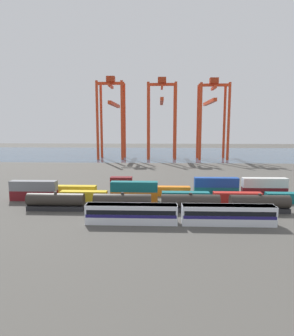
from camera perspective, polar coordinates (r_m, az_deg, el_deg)
ground_plane at (r=120.21m, az=4.59°, el=-1.26°), size 420.00×420.00×0.00m
harbour_water at (r=212.15m, az=3.61°, el=2.80°), size 400.00×110.00×0.01m
passenger_train at (r=60.25m, az=6.24°, el=-8.64°), size 37.43×3.14×3.90m
freight_tank_row at (r=68.59m, az=1.77°, el=-6.60°), size 59.77×2.88×4.34m
shipping_container_0 at (r=84.01m, az=-20.79°, el=-4.92°), size 12.10×2.44×2.60m
shipping_container_1 at (r=83.49m, az=-20.88°, el=-3.18°), size 12.10×2.44×2.60m
shipping_container_2 at (r=79.79m, az=-11.99°, el=-5.23°), size 12.10×2.44×2.60m
shipping_container_3 at (r=77.62m, az=-2.45°, el=-5.44°), size 12.10×2.44×2.60m
shipping_container_4 at (r=77.05m, az=-2.46°, el=-3.56°), size 12.10×2.44×2.60m
shipping_container_5 at (r=77.66m, az=7.35°, el=-5.49°), size 12.10×2.44×2.60m
shipping_container_6 at (r=79.92m, az=16.87°, el=-5.39°), size 12.10×2.44×2.60m
shipping_container_7 at (r=84.22m, az=25.64°, el=-5.16°), size 12.10×2.44×2.60m
shipping_container_8 at (r=87.28m, az=-13.60°, el=-4.14°), size 12.10×2.44×2.60m
shipping_container_9 at (r=84.63m, az=-4.92°, el=-4.32°), size 6.04×2.44×2.60m
shipping_container_10 at (r=84.11m, az=-4.94°, el=-2.59°), size 6.04×2.44×2.60m
shipping_container_11 at (r=84.01m, az=4.11°, el=-4.41°), size 12.10×2.44×2.60m
shipping_container_12 at (r=85.47m, az=13.05°, el=-4.38°), size 12.10×2.44×2.60m
shipping_container_13 at (r=84.96m, az=13.11°, el=-2.67°), size 12.10×2.44×2.60m
shipping_container_14 at (r=88.90m, az=21.49°, el=-4.26°), size 12.10×2.44×2.60m
shipping_container_15 at (r=88.41m, az=21.58°, el=-2.61°), size 12.10×2.44×2.60m
gantry_crane_west at (r=183.51m, az=-6.71°, el=10.91°), size 15.86×40.00×47.99m
gantry_crane_central at (r=181.27m, az=2.84°, el=11.03°), size 17.17×38.83×47.21m
gantry_crane_east at (r=184.21m, az=12.34°, el=10.74°), size 17.49×40.66×46.72m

